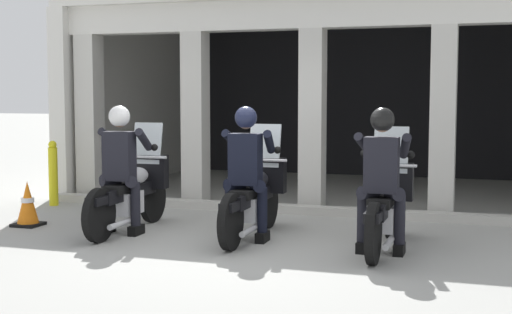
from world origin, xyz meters
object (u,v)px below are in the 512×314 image
police_officer_left (121,158)px  bollard_kerbside (53,173)px  motorcycle_center (254,195)px  police_officer_center (246,162)px  traffic_cone_flank (28,204)px  motorcycle_right (385,204)px  police_officer_right (382,168)px  motorcycle_left (132,191)px

police_officer_left → bollard_kerbside: bearing=144.0°
motorcycle_center → bollard_kerbside: motorcycle_center is taller
police_officer_center → traffic_cone_flank: size_ratio=2.69×
motorcycle_center → police_officer_center: police_officer_center is taller
motorcycle_center → traffic_cone_flank: bearing=-165.7°
motorcycle_right → bollard_kerbside: motorcycle_right is taller
police_officer_center → bollard_kerbside: (-3.70, 1.60, -0.44)m
motorcycle_center → police_officer_right: size_ratio=1.29×
motorcycle_left → bollard_kerbside: motorcycle_left is taller
police_officer_left → police_officer_center: same height
motorcycle_center → police_officer_right: police_officer_right is taller
police_officer_right → motorcycle_left: bearing=178.6°
motorcycle_center → police_officer_right: bearing=-6.7°
police_officer_left → bollard_kerbside: size_ratio=1.58×
motorcycle_right → traffic_cone_flank: bearing=-173.5°
motorcycle_right → traffic_cone_flank: motorcycle_right is taller
motorcycle_center → bollard_kerbside: bearing=169.6°
traffic_cone_flank → bollard_kerbside: bearing=112.9°
bollard_kerbside → police_officer_center: bearing=-23.4°
motorcycle_left → police_officer_right: size_ratio=1.29×
motorcycle_right → bollard_kerbside: 5.50m
police_officer_center → police_officer_right: (1.60, -0.17, 0.00)m
motorcycle_right → bollard_kerbside: (-5.30, 1.49, -0.00)m
motorcycle_left → motorcycle_center: 1.60m
motorcycle_left → traffic_cone_flank: size_ratio=3.46×
police_officer_center → police_officer_right: same height
motorcycle_center → motorcycle_right: same height
police_officer_left → traffic_cone_flank: bearing=179.0°
police_officer_right → police_officer_center: bearing=179.2°
police_officer_left → bollard_kerbside: 2.72m
police_officer_left → police_officer_center: size_ratio=1.00×
motorcycle_left → traffic_cone_flank: (-1.43, -0.19, -0.21)m
police_officer_right → bollard_kerbside: (-5.30, 1.77, -0.44)m
police_officer_center → motorcycle_center: bearing=98.9°
police_officer_left → motorcycle_right: police_officer_left is taller
motorcycle_left → motorcycle_right: 3.20m
motorcycle_left → police_officer_center: 1.67m
police_officer_left → motorcycle_center: bearing=15.5°
motorcycle_left → police_officer_center: (1.60, -0.20, 0.44)m
traffic_cone_flank → motorcycle_right: bearing=1.3°
police_officer_right → bollard_kerbside: size_ratio=1.58×
motorcycle_right → bollard_kerbside: size_ratio=2.03×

